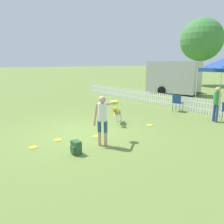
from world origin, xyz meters
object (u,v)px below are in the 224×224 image
at_px(folding_chair_center, 177,101).
at_px(equipment_trailer, 173,77).
at_px(frisbee_near_handler, 150,125).
at_px(leaping_dog, 117,112).
at_px(handler_person, 103,114).
at_px(tree_right_grove, 202,40).
at_px(frisbee_midfield, 58,140).
at_px(frisbee_far_scatter, 97,136).
at_px(backpack_on_grass, 76,148).
at_px(frisbee_near_dog, 33,147).
at_px(spectator_standing, 217,101).

relative_size(folding_chair_center, equipment_trailer, 0.19).
bearing_deg(equipment_trailer, frisbee_near_handler, -72.85).
distance_m(leaping_dog, frisbee_near_handler, 1.48).
distance_m(handler_person, tree_right_grove, 21.54).
height_order(frisbee_near_handler, folding_chair_center, folding_chair_center).
bearing_deg(frisbee_midfield, leaping_dog, 96.05).
xyz_separation_m(frisbee_far_scatter, tree_right_grove, (-7.07, 19.37, 4.97)).
xyz_separation_m(frisbee_midfield, backpack_on_grass, (1.38, -0.10, 0.18)).
distance_m(frisbee_near_dog, spectator_standing, 7.74).
height_order(leaping_dog, spectator_standing, spectator_standing).
distance_m(backpack_on_grass, equipment_trailer, 13.90).
relative_size(frisbee_near_handler, frisbee_far_scatter, 1.00).
relative_size(handler_person, frisbee_near_dog, 6.09).
relative_size(leaping_dog, frisbee_near_dog, 3.84).
bearing_deg(spectator_standing, frisbee_near_handler, 86.38).
relative_size(backpack_on_grass, tree_right_grove, 0.05).
height_order(frisbee_near_dog, tree_right_grove, tree_right_grove).
bearing_deg(tree_right_grove, frisbee_midfield, -72.35).
xyz_separation_m(frisbee_near_handler, tree_right_grove, (-7.34, 16.80, 4.97)).
height_order(frisbee_near_dog, folding_chair_center, folding_chair_center).
bearing_deg(frisbee_near_dog, backpack_on_grass, 32.18).
height_order(handler_person, tree_right_grove, tree_right_grove).
height_order(backpack_on_grass, equipment_trailer, equipment_trailer).
bearing_deg(frisbee_midfield, frisbee_near_handler, 78.36).
distance_m(folding_chair_center, tree_right_grove, 15.76).
bearing_deg(frisbee_near_dog, equipment_trailer, 108.12).
bearing_deg(frisbee_midfield, handler_person, 36.12).
distance_m(frisbee_near_handler, tree_right_grove, 19.00).
xyz_separation_m(leaping_dog, frisbee_far_scatter, (0.83, -1.69, -0.49)).
bearing_deg(frisbee_near_handler, handler_person, -79.58).
height_order(leaping_dog, frisbee_midfield, leaping_dog).
bearing_deg(leaping_dog, frisbee_near_dog, 57.43).
xyz_separation_m(handler_person, backpack_on_grass, (0.07, -1.05, -0.81)).
xyz_separation_m(leaping_dog, tree_right_grove, (-6.25, 17.67, 4.48)).
relative_size(leaping_dog, frisbee_near_handler, 3.84).
height_order(frisbee_midfield, tree_right_grove, tree_right_grove).
bearing_deg(folding_chair_center, tree_right_grove, -74.06).
relative_size(leaping_dog, backpack_on_grass, 2.54).
xyz_separation_m(equipment_trailer, tree_right_grove, (-2.27, 8.07, 3.57)).
distance_m(frisbee_midfield, equipment_trailer, 13.32).
xyz_separation_m(handler_person, spectator_standing, (0.93, 5.54, -0.07)).
distance_m(frisbee_near_dog, frisbee_midfield, 0.90).
bearing_deg(frisbee_midfield, frisbee_far_scatter, 67.50).
xyz_separation_m(spectator_standing, equipment_trailer, (-6.52, 6.05, 0.48)).
relative_size(frisbee_near_dog, equipment_trailer, 0.05).
bearing_deg(leaping_dog, equipment_trailer, -106.39).
bearing_deg(equipment_trailer, spectator_standing, -55.81).
xyz_separation_m(frisbee_near_dog, backpack_on_grass, (1.27, 0.80, 0.18)).
bearing_deg(equipment_trailer, leaping_dog, -80.51).
relative_size(frisbee_far_scatter, folding_chair_center, 0.28).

